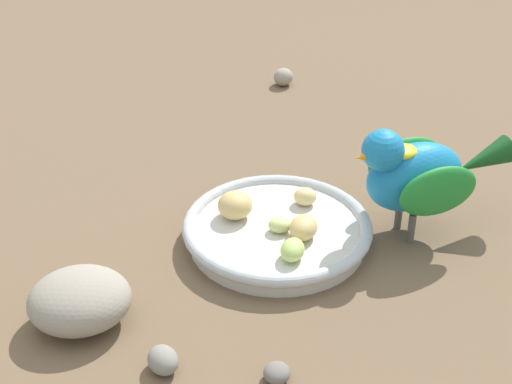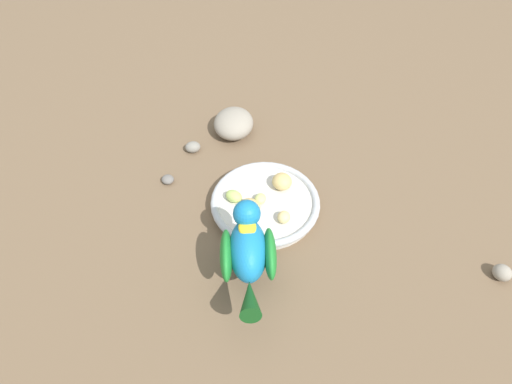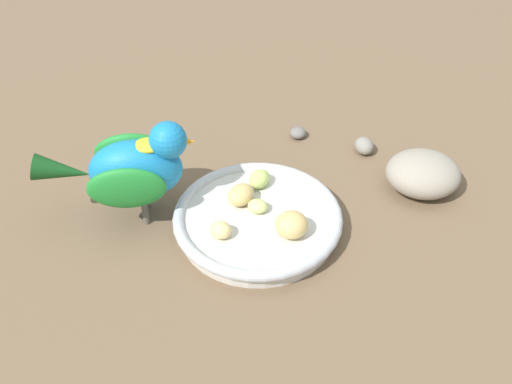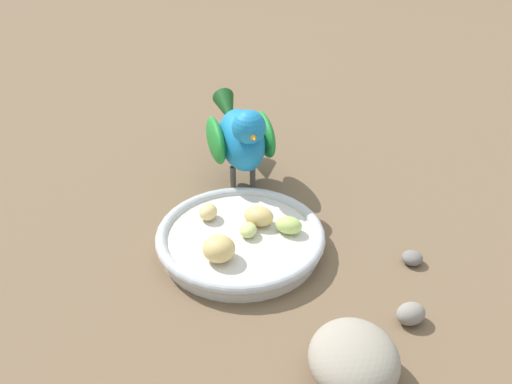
% 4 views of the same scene
% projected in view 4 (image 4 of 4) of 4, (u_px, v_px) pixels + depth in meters
% --- Properties ---
extents(ground_plane, '(4.00, 4.00, 0.00)m').
position_uv_depth(ground_plane, '(264.00, 247.00, 0.76)').
color(ground_plane, brown).
extents(feeding_bowl, '(0.20, 0.20, 0.03)m').
position_uv_depth(feeding_bowl, '(240.00, 240.00, 0.75)').
color(feeding_bowl, beige).
rests_on(feeding_bowl, ground_plane).
extents(apple_piece_0, '(0.03, 0.02, 0.02)m').
position_uv_depth(apple_piece_0, '(289.00, 225.00, 0.75)').
color(apple_piece_0, '#B2CC66').
rests_on(apple_piece_0, feeding_bowl).
extents(apple_piece_1, '(0.04, 0.03, 0.02)m').
position_uv_depth(apple_piece_1, '(259.00, 216.00, 0.76)').
color(apple_piece_1, tan).
rests_on(apple_piece_1, feeding_bowl).
extents(apple_piece_2, '(0.03, 0.03, 0.02)m').
position_uv_depth(apple_piece_2, '(248.00, 230.00, 0.75)').
color(apple_piece_2, '#C6D17A').
rests_on(apple_piece_2, feeding_bowl).
extents(apple_piece_3, '(0.03, 0.03, 0.02)m').
position_uv_depth(apple_piece_3, '(208.00, 212.00, 0.77)').
color(apple_piece_3, '#E5C67F').
rests_on(apple_piece_3, feeding_bowl).
extents(apple_piece_4, '(0.05, 0.05, 0.03)m').
position_uv_depth(apple_piece_4, '(219.00, 249.00, 0.71)').
color(apple_piece_4, tan).
rests_on(apple_piece_4, feeding_bowl).
extents(parrot, '(0.13, 0.17, 0.13)m').
position_uv_depth(parrot, '(241.00, 136.00, 0.84)').
color(parrot, '#59544C').
rests_on(parrot, ground_plane).
extents(rock_large, '(0.12, 0.12, 0.05)m').
position_uv_depth(rock_large, '(354.00, 359.00, 0.58)').
color(rock_large, gray).
rests_on(rock_large, ground_plane).
extents(pebble_0, '(0.04, 0.04, 0.02)m').
position_uv_depth(pebble_0, '(411.00, 314.00, 0.65)').
color(pebble_0, gray).
rests_on(pebble_0, ground_plane).
extents(pebble_1, '(0.03, 0.02, 0.02)m').
position_uv_depth(pebble_1, '(412.00, 258.00, 0.74)').
color(pebble_1, slate).
rests_on(pebble_1, ground_plane).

